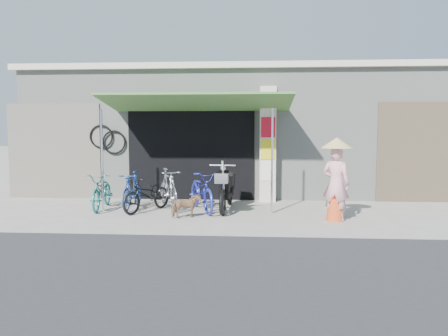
# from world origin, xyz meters

# --- Properties ---
(ground) EXTENTS (80.00, 80.00, 0.00)m
(ground) POSITION_xyz_m (0.00, 0.00, 0.00)
(ground) COLOR #9D978E
(ground) RESTS_ON ground
(road_strip) EXTENTS (80.00, 6.00, 0.01)m
(road_strip) POSITION_xyz_m (0.00, -4.50, 0.01)
(road_strip) COLOR #333336
(road_strip) RESTS_ON ground
(bicycle_shop) EXTENTS (12.30, 5.30, 3.66)m
(bicycle_shop) POSITION_xyz_m (-0.00, 5.09, 1.83)
(bicycle_shop) COLOR #9EA29A
(bicycle_shop) RESTS_ON ground
(shop_pillar) EXTENTS (0.42, 0.44, 3.00)m
(shop_pillar) POSITION_xyz_m (0.85, 2.45, 1.50)
(shop_pillar) COLOR beige
(shop_pillar) RESTS_ON ground
(awning) EXTENTS (4.60, 1.88, 2.72)m
(awning) POSITION_xyz_m (-0.90, 1.63, 2.51)
(awning) COLOR #3D6B30
(awning) RESTS_ON ground
(neighbour_right) EXTENTS (2.60, 0.06, 2.60)m
(neighbour_right) POSITION_xyz_m (5.00, 2.59, 1.30)
(neighbour_right) COLOR brown
(neighbour_right) RESTS_ON ground
(neighbour_left) EXTENTS (2.60, 0.06, 2.60)m
(neighbour_left) POSITION_xyz_m (-5.00, 2.59, 1.30)
(neighbour_left) COLOR #6B665B
(neighbour_left) RESTS_ON ground
(bike_teal) EXTENTS (0.75, 1.70, 0.87)m
(bike_teal) POSITION_xyz_m (-3.11, 1.02, 0.43)
(bike_teal) COLOR #186D68
(bike_teal) RESTS_ON ground
(bike_blue) EXTENTS (0.45, 1.50, 0.89)m
(bike_blue) POSITION_xyz_m (-2.38, 1.02, 0.45)
(bike_blue) COLOR navy
(bike_blue) RESTS_ON ground
(bike_black) EXTENTS (1.19, 1.62, 0.81)m
(bike_black) POSITION_xyz_m (-1.95, 0.74, 0.41)
(bike_black) COLOR black
(bike_black) RESTS_ON ground
(bike_silver) EXTENTS (1.09, 1.66, 0.97)m
(bike_silver) POSITION_xyz_m (-1.55, 1.18, 0.49)
(bike_silver) COLOR #9D9CA1
(bike_silver) RESTS_ON ground
(bike_navy) EXTENTS (1.26, 1.89, 0.94)m
(bike_navy) POSITION_xyz_m (-0.71, 0.94, 0.47)
(bike_navy) COLOR #222C9D
(bike_navy) RESTS_ON ground
(street_dog) EXTENTS (0.68, 0.53, 0.52)m
(street_dog) POSITION_xyz_m (-0.95, 0.06, 0.26)
(street_dog) COLOR tan
(street_dog) RESTS_ON ground
(moped) EXTENTS (0.57, 2.00, 1.13)m
(moped) POSITION_xyz_m (-0.15, 1.13, 0.51)
(moped) COLOR black
(moped) RESTS_ON ground
(nun) EXTENTS (0.67, 0.64, 1.73)m
(nun) POSITION_xyz_m (2.19, 0.03, 0.86)
(nun) COLOR pink
(nun) RESTS_ON ground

